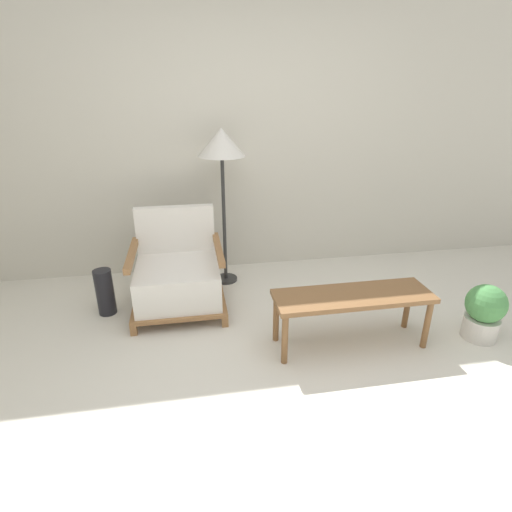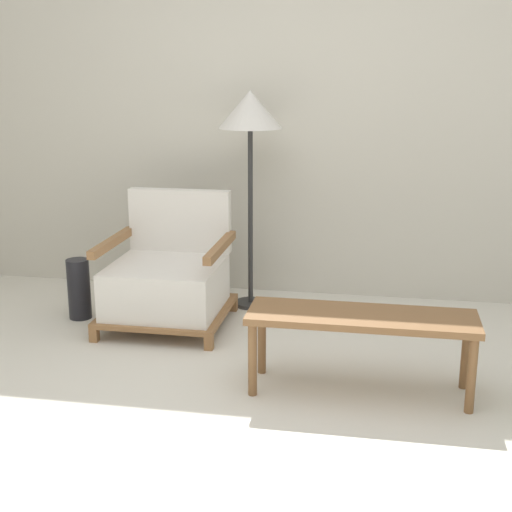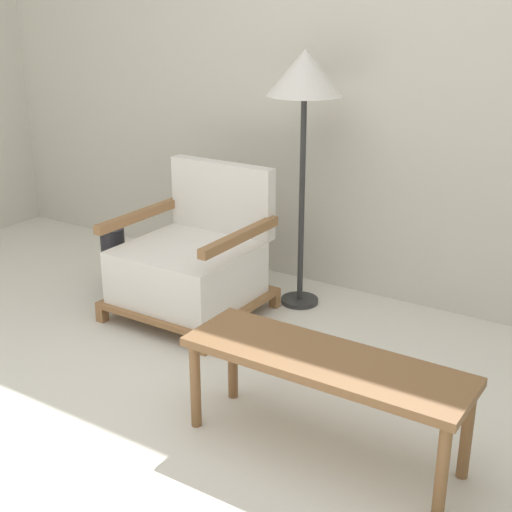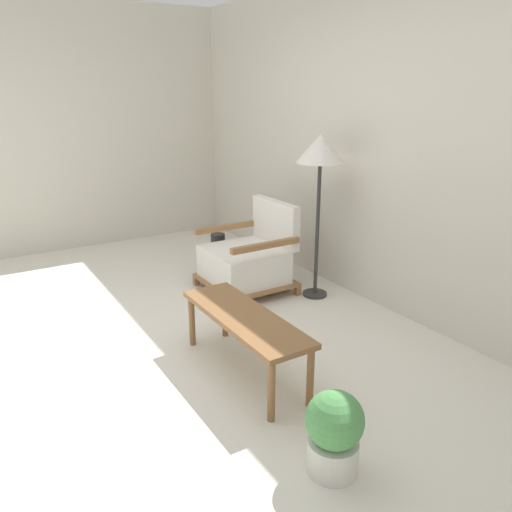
{
  "view_description": "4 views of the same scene",
  "coord_description": "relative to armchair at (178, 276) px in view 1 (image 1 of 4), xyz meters",
  "views": [
    {
      "loc": [
        -0.5,
        -1.7,
        1.75
      ],
      "look_at": [
        -0.01,
        1.07,
        0.55
      ],
      "focal_mm": 28.0,
      "sensor_mm": 36.0,
      "label": 1
    },
    {
      "loc": [
        0.67,
        -2.71,
        1.59
      ],
      "look_at": [
        -0.01,
        1.07,
        0.55
      ],
      "focal_mm": 50.0,
      "sensor_mm": 36.0,
      "label": 2
    },
    {
      "loc": [
        1.67,
        -1.54,
        1.69
      ],
      "look_at": [
        -0.01,
        1.07,
        0.55
      ],
      "focal_mm": 50.0,
      "sensor_mm": 36.0,
      "label": 3
    },
    {
      "loc": [
        3.08,
        -0.85,
        1.77
      ],
      "look_at": [
        -0.01,
        1.07,
        0.55
      ],
      "focal_mm": 35.0,
      "sensor_mm": 36.0,
      "label": 4
    }
  ],
  "objects": [
    {
      "name": "vase",
      "position": [
        -0.6,
        0.0,
        -0.1
      ],
      "size": [
        0.14,
        0.14,
        0.39
      ],
      "primitive_type": "cylinder",
      "color": "black",
      "rests_on": "ground_plane"
    },
    {
      "name": "armchair",
      "position": [
        0.0,
        0.0,
        0.0
      ],
      "size": [
        0.75,
        0.73,
        0.81
      ],
      "color": "olive",
      "rests_on": "ground_plane"
    },
    {
      "name": "floor_lamp",
      "position": [
        0.44,
        0.44,
        0.96
      ],
      "size": [
        0.41,
        0.41,
        1.43
      ],
      "color": "#2D2D2D",
      "rests_on": "ground_plane"
    },
    {
      "name": "ground_plane",
      "position": [
        0.62,
        -1.36,
        -0.29
      ],
      "size": [
        14.0,
        14.0,
        0.0
      ],
      "primitive_type": "plane",
      "color": "silver"
    },
    {
      "name": "wall_back",
      "position": [
        0.62,
        0.82,
        1.06
      ],
      "size": [
        8.0,
        0.06,
        2.7
      ],
      "color": "beige",
      "rests_on": "ground_plane"
    },
    {
      "name": "potted_plant",
      "position": [
        2.22,
        -0.85,
        -0.07
      ],
      "size": [
        0.28,
        0.28,
        0.43
      ],
      "color": "beige",
      "rests_on": "ground_plane"
    },
    {
      "name": "coffee_table",
      "position": [
        1.22,
        -0.76,
        0.07
      ],
      "size": [
        1.12,
        0.35,
        0.41
      ],
      "color": "brown",
      "rests_on": "ground_plane"
    }
  ]
}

